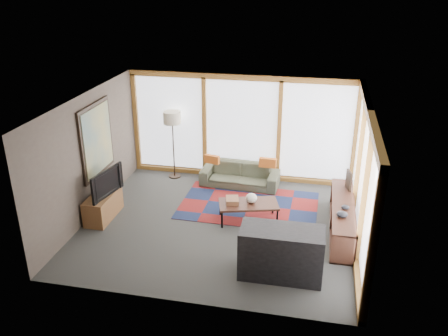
% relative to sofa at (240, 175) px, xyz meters
% --- Properties ---
extents(ground, '(5.50, 5.50, 0.00)m').
position_rel_sofa_xyz_m(ground, '(-0.07, -1.95, -0.27)').
color(ground, '#32322F').
rests_on(ground, ground).
extents(room_envelope, '(5.52, 5.02, 2.62)m').
position_rel_sofa_xyz_m(room_envelope, '(0.43, -1.39, 1.27)').
color(room_envelope, '#483B35').
rests_on(room_envelope, ground).
extents(rug, '(3.02, 1.97, 0.01)m').
position_rel_sofa_xyz_m(rug, '(0.38, -1.00, -0.26)').
color(rug, maroon).
rests_on(rug, ground).
extents(sofa, '(1.89, 0.82, 0.54)m').
position_rel_sofa_xyz_m(sofa, '(0.00, 0.00, 0.00)').
color(sofa, '#3D402D').
rests_on(sofa, ground).
extents(pillow_left, '(0.38, 0.19, 0.20)m').
position_rel_sofa_xyz_m(pillow_left, '(-0.68, -0.05, 0.37)').
color(pillow_left, '#B6561B').
rests_on(pillow_left, sofa).
extents(pillow_right, '(0.41, 0.14, 0.22)m').
position_rel_sofa_xyz_m(pillow_right, '(0.66, -0.01, 0.38)').
color(pillow_right, '#B6561B').
rests_on(pillow_right, sofa).
extents(floor_lamp, '(0.43, 0.43, 1.70)m').
position_rel_sofa_xyz_m(floor_lamp, '(-1.70, 0.16, 0.58)').
color(floor_lamp, '#2F2117').
rests_on(floor_lamp, ground).
extents(coffee_table, '(1.33, 0.91, 0.40)m').
position_rel_sofa_xyz_m(coffee_table, '(0.47, -1.66, -0.07)').
color(coffee_table, black).
rests_on(coffee_table, ground).
extents(book_stack, '(0.32, 0.37, 0.11)m').
position_rel_sofa_xyz_m(book_stack, '(0.14, -1.71, 0.18)').
color(book_stack, brown).
rests_on(book_stack, coffee_table).
extents(vase, '(0.29, 0.29, 0.20)m').
position_rel_sofa_xyz_m(vase, '(0.52, -1.61, 0.23)').
color(vase, silver).
rests_on(vase, coffee_table).
extents(bookshelf, '(0.44, 2.42, 0.61)m').
position_rel_sofa_xyz_m(bookshelf, '(2.36, -1.71, 0.03)').
color(bookshelf, black).
rests_on(bookshelf, ground).
extents(bowl_a, '(0.24, 0.24, 0.10)m').
position_rel_sofa_xyz_m(bowl_a, '(2.32, -2.23, 0.39)').
color(bowl_a, black).
rests_on(bowl_a, bookshelf).
extents(bowl_b, '(0.16, 0.16, 0.08)m').
position_rel_sofa_xyz_m(bowl_b, '(2.39, -1.90, 0.37)').
color(bowl_b, black).
rests_on(bowl_b, bookshelf).
extents(shelf_picture, '(0.12, 0.31, 0.40)m').
position_rel_sofa_xyz_m(shelf_picture, '(2.46, -0.98, 0.54)').
color(shelf_picture, black).
rests_on(shelf_picture, bookshelf).
extents(tv_console, '(0.44, 1.06, 0.53)m').
position_rel_sofa_xyz_m(tv_console, '(-2.54, -2.15, -0.01)').
color(tv_console, brown).
rests_on(tv_console, ground).
extents(television, '(0.33, 1.00, 0.58)m').
position_rel_sofa_xyz_m(television, '(-2.48, -2.13, 0.54)').
color(television, black).
rests_on(television, tv_console).
extents(bar_counter, '(1.41, 0.67, 0.89)m').
position_rel_sofa_xyz_m(bar_counter, '(1.31, -3.41, 0.17)').
color(bar_counter, black).
rests_on(bar_counter, ground).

